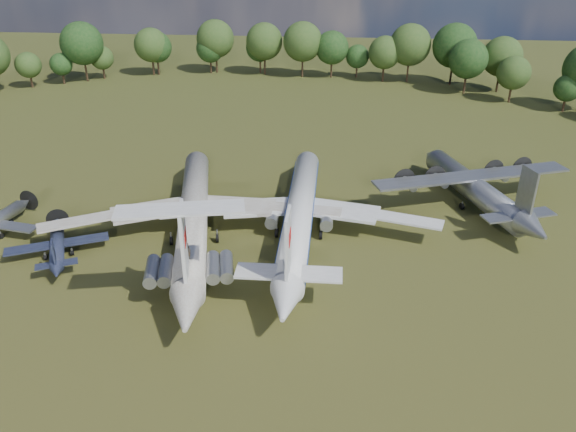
# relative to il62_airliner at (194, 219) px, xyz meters

# --- Properties ---
(ground) EXTENTS (300.00, 300.00, 0.00)m
(ground) POSITION_rel_il62_airliner_xyz_m (0.34, 0.81, -2.43)
(ground) COLOR #233913
(ground) RESTS_ON ground
(il62_airliner) EXTENTS (47.60, 56.43, 4.87)m
(il62_airliner) POSITION_rel_il62_airliner_xyz_m (0.00, 0.00, 0.00)
(il62_airliner) COLOR silver
(il62_airliner) RESTS_ON ground
(tu104_jet) EXTENTS (36.14, 48.13, 4.81)m
(tu104_jet) POSITION_rel_il62_airliner_xyz_m (13.36, 1.83, -0.03)
(tu104_jet) COLOR silver
(tu104_jet) RESTS_ON ground
(an12_transport) EXTENTS (38.53, 40.64, 4.31)m
(an12_transport) POSITION_rel_il62_airliner_xyz_m (37.38, 12.51, -0.28)
(an12_transport) COLOR #A9ADB2
(an12_transport) RESTS_ON ground
(small_prop_west) EXTENTS (17.68, 19.78, 2.39)m
(small_prop_west) POSITION_rel_il62_airliner_xyz_m (-15.21, -6.44, -1.24)
(small_prop_west) COLOR black
(small_prop_west) RESTS_ON ground
(person_on_il62) EXTENTS (0.73, 0.51, 1.92)m
(person_on_il62) POSITION_rel_il62_airliner_xyz_m (2.82, -13.33, 3.39)
(person_on_il62) COLOR olive
(person_on_il62) RESTS_ON il62_airliner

